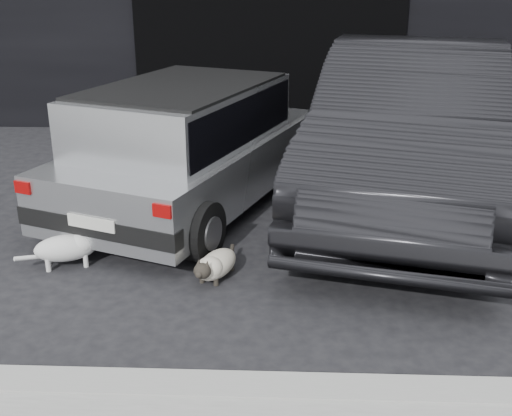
{
  "coord_description": "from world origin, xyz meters",
  "views": [
    {
      "loc": [
        1.2,
        -5.74,
        2.44
      ],
      "look_at": [
        1.0,
        -0.7,
        0.5
      ],
      "focal_mm": 45.0,
      "sensor_mm": 36.0,
      "label": 1
    }
  ],
  "objects_px": {
    "cat_siamese": "(214,265)",
    "cat_white": "(70,246)",
    "second_car": "(412,126)",
    "silver_hatchback": "(189,140)"
  },
  "relations": [
    {
      "from": "silver_hatchback",
      "to": "second_car",
      "type": "distance_m",
      "value": 2.33
    },
    {
      "from": "cat_siamese",
      "to": "cat_white",
      "type": "xyz_separation_m",
      "value": [
        -1.25,
        0.2,
        0.06
      ]
    },
    {
      "from": "second_car",
      "to": "cat_white",
      "type": "xyz_separation_m",
      "value": [
        -3.14,
        -1.72,
        -0.66
      ]
    },
    {
      "from": "second_car",
      "to": "cat_white",
      "type": "height_order",
      "value": "second_car"
    },
    {
      "from": "silver_hatchback",
      "to": "cat_siamese",
      "type": "relative_size",
      "value": 5.35
    },
    {
      "from": "silver_hatchback",
      "to": "second_car",
      "type": "xyz_separation_m",
      "value": [
        2.32,
        0.2,
        0.12
      ]
    },
    {
      "from": "silver_hatchback",
      "to": "cat_white",
      "type": "xyz_separation_m",
      "value": [
        -0.83,
        -1.51,
        -0.54
      ]
    },
    {
      "from": "second_car",
      "to": "cat_siamese",
      "type": "bearing_deg",
      "value": -121.18
    },
    {
      "from": "cat_siamese",
      "to": "silver_hatchback",
      "type": "bearing_deg",
      "value": -55.48
    },
    {
      "from": "cat_siamese",
      "to": "cat_white",
      "type": "distance_m",
      "value": 1.27
    }
  ]
}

